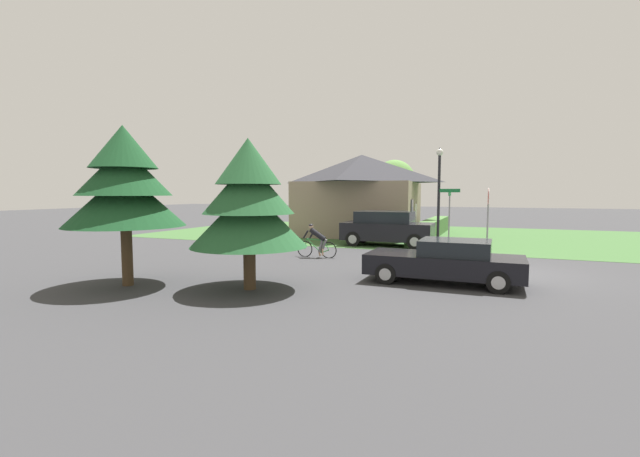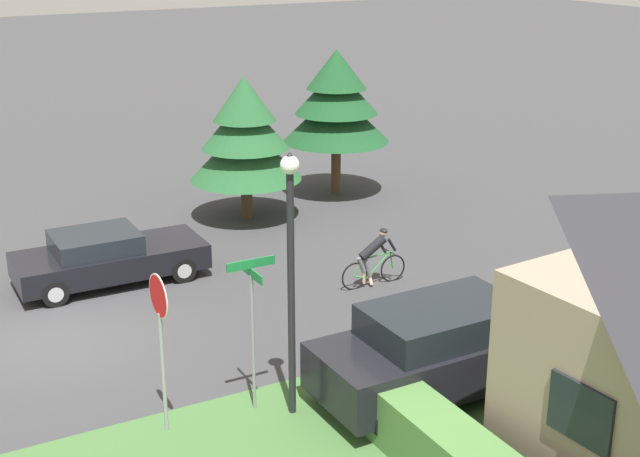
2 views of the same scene
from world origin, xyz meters
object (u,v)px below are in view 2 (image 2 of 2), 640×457
stop_sign (160,321)px  conifer_tall_near (245,136)px  conifer_tall_far (336,102)px  street_name_sign (252,308)px  sedan_left_lane (107,257)px  cyclist (374,258)px  parked_suv_right (436,350)px  street_lamp (291,254)px

stop_sign → conifer_tall_near: size_ratio=0.69×
conifer_tall_far → street_name_sign: bearing=-35.6°
sedan_left_lane → cyclist: bearing=-29.8°
street_name_sign → conifer_tall_near: 10.97m
parked_suv_right → stop_sign: (-1.15, -4.80, 1.18)m
street_lamp → street_name_sign: bearing=-129.5°
sedan_left_lane → stop_sign: size_ratio=1.56×
cyclist → parked_suv_right: (4.99, -1.74, 0.20)m
parked_suv_right → conifer_tall_far: 13.16m
street_name_sign → conifer_tall_far: size_ratio=0.62×
stop_sign → street_lamp: bearing=-106.0°
cyclist → conifer_tall_far: 8.04m
street_lamp → conifer_tall_far: bearing=147.4°
street_name_sign → conifer_tall_near: bearing=156.7°
street_lamp → street_name_sign: size_ratio=1.67×
street_name_sign → conifer_tall_far: bearing=144.4°
street_lamp → conifer_tall_near: (-10.51, 3.79, -0.56)m
sedan_left_lane → stop_sign: (7.07, -0.99, 1.43)m
street_lamp → conifer_tall_near: size_ratio=1.14×
street_lamp → street_name_sign: (-0.45, -0.54, -1.06)m
conifer_tall_near → parked_suv_right: bearing=-6.0°
cyclist → conifer_tall_near: size_ratio=0.42×
sedan_left_lane → street_name_sign: street_name_sign is taller
stop_sign → conifer_tall_far: conifer_tall_far is taller
street_lamp → parked_suv_right: bearing=75.9°
sedan_left_lane → stop_sign: stop_sign is taller
street_name_sign → conifer_tall_near: conifer_tall_near is taller
sedan_left_lane → conifer_tall_far: size_ratio=0.98×
sedan_left_lane → conifer_tall_near: conifer_tall_near is taller
conifer_tall_near → cyclist: bearing=5.3°
stop_sign → street_lamp: 2.43m
stop_sign → conifer_tall_far: (-10.96, 9.51, 0.89)m
sedan_left_lane → conifer_tall_near: size_ratio=1.08×
cyclist → conifer_tall_far: (-7.12, 2.97, 2.27)m
street_lamp → street_name_sign: 1.27m
conifer_tall_far → parked_suv_right: bearing=-21.2°
sedan_left_lane → cyclist: size_ratio=2.54×
stop_sign → conifer_tall_near: conifer_tall_near is taller
cyclist → stop_sign: 7.71m
street_name_sign → conifer_tall_far: conifer_tall_far is taller
conifer_tall_far → street_lamp: bearing=-32.6°
cyclist → street_lamp: size_ratio=0.37×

